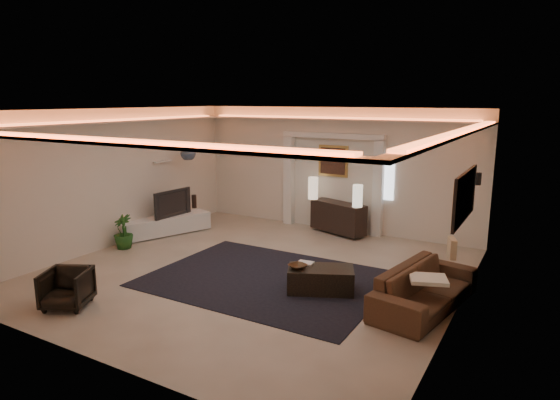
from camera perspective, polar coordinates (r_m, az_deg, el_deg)
The scene contains 33 objects.
floor at distance 8.89m, azimuth -3.08°, elevation -8.47°, with size 7.00×7.00×0.00m, color #B5A691.
ceiling at distance 8.34m, azimuth -3.30°, elevation 10.56°, with size 7.00×7.00×0.00m, color white.
wall_back at distance 11.55m, azimuth 6.34°, elevation 3.64°, with size 7.00×7.00×0.00m, color beige.
wall_front at distance 5.96m, azimuth -21.91°, elevation -4.94°, with size 7.00×7.00×0.00m, color beige.
wall_left at distance 10.79m, azimuth -18.99°, elevation 2.48°, with size 7.00×7.00×0.00m, color beige.
wall_right at distance 7.25m, azimuth 20.71°, elevation -1.97°, with size 7.00×7.00×0.00m, color beige.
cove_soffit at distance 8.35m, azimuth -3.28°, elevation 8.64°, with size 7.00×7.00×0.04m, color silver.
daylight_slit at distance 11.08m, azimuth 12.70°, elevation 2.55°, with size 0.25×0.03×1.00m, color white.
area_rug at distance 8.53m, azimuth -1.53°, elevation -9.31°, with size 4.00×3.00×0.01m, color black.
pilaster_left at distance 12.01m, azimuth 1.08°, elevation 2.34°, with size 0.22×0.20×2.20m, color silver.
pilaster_right at distance 11.10m, azimuth 11.53°, elevation 1.31°, with size 0.22×0.20×2.20m, color silver.
alcove_header at distance 11.37m, azimuth 6.23°, elevation 7.57°, with size 2.52×0.20×0.12m, color silver.
painting_frame at distance 11.49m, azimuth 6.30°, elevation 4.61°, with size 0.74×0.04×0.74m, color tan.
painting_canvas at distance 11.47m, azimuth 6.25°, elevation 4.59°, with size 0.62×0.02×0.62m, color #4C2D1E.
art_panel_frame at distance 7.49m, azimuth 21.01°, elevation 0.40°, with size 0.04×1.64×0.74m, color black.
art_panel_gold at distance 7.49m, azimuth 20.82°, elevation 0.42°, with size 0.02×1.50×0.62m, color tan.
wall_sconce at distance 9.36m, azimuth 22.33°, elevation 2.33°, with size 0.12×0.12×0.22m, color black.
wall_niche at distance 11.67m, azimuth -13.70°, elevation 4.45°, with size 0.10×0.55×0.04m, color silver.
console at distance 11.28m, azimuth 6.87°, elevation -2.01°, with size 1.38×0.43×0.69m, color black.
lamp_left at distance 11.48m, azimuth 3.94°, elevation 1.82°, with size 0.24×0.24×0.53m, color #FFE0BB.
lamp_right at distance 10.74m, azimuth 9.17°, elevation 0.99°, with size 0.22×0.22×0.49m, color white.
media_ledge at distance 11.50m, azimuth -13.46°, elevation -2.88°, with size 0.53×2.14×0.40m, color silver.
tv at distance 11.44m, azimuth -12.93°, elevation -0.19°, with size 0.14×1.07×0.62m, color black.
figurine at distance 12.18m, azimuth -10.12°, elevation 0.09°, with size 0.12×0.12×0.32m, color black.
ginger_jar at distance 11.70m, azimuth -10.81°, elevation 5.63°, with size 0.36×0.36×0.38m, color slate.
plant at distance 10.64m, azimuth -18.03°, elevation -3.59°, with size 0.40×0.40×0.72m, color #204E19.
sofa at distance 7.65m, azimuth 16.74°, elevation -9.92°, with size 0.84×2.15×0.63m, color brown.
throw_blanket at distance 7.33m, azimuth 17.13°, elevation -8.92°, with size 0.52×0.42×0.06m, color #FFEDC3.
throw_pillow at distance 8.93m, azimuth 19.64°, elevation -5.36°, with size 0.10×0.35×0.35m, color tan.
coffee_table at distance 7.99m, azimuth 4.82°, elevation -9.32°, with size 1.06×0.58×0.39m, color black.
bowl at distance 7.85m, azimuth 2.10°, elevation -7.80°, with size 0.28×0.28×0.07m, color #3D2816.
magazine at distance 8.08m, azimuth 3.02°, elevation -7.38°, with size 0.26×0.19×0.03m, color silver.
armchair at distance 8.03m, azimuth -23.88°, elevation -9.54°, with size 0.63×0.65×0.59m, color black.
Camera 1 is at (4.56, -6.98, 3.08)m, focal length 30.96 mm.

